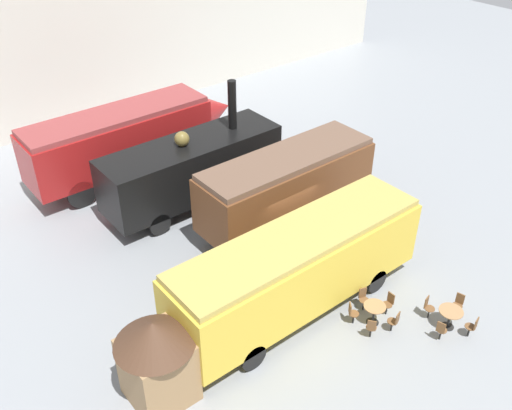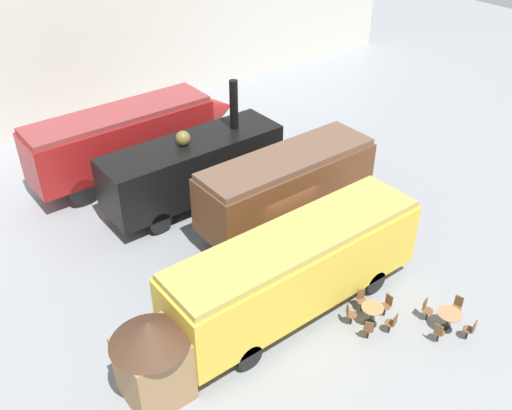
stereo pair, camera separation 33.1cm
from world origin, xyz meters
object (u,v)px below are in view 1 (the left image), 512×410
cafe_table_near (374,310)px  streamlined_locomotive (134,134)px  passenger_coach_vintage (298,266)px  visitor_person (283,245)px  cafe_table_mid (450,314)px  ticket_kiosk (157,357)px  steam_locomotive (193,167)px  passenger_coach_wooden (286,184)px  cafe_chair_0 (352,312)px

cafe_table_near → streamlined_locomotive: bearing=95.1°
passenger_coach_vintage → visitor_person: size_ratio=5.45×
cafe_table_near → cafe_table_mid: 2.54m
passenger_coach_vintage → ticket_kiosk: 5.68m
steam_locomotive → visitor_person: bearing=-88.0°
visitor_person → ticket_kiosk: bearing=-161.0°
ticket_kiosk → steam_locomotive: bearing=51.0°
steam_locomotive → passenger_coach_wooden: size_ratio=1.06×
passenger_coach_vintage → cafe_table_near: size_ratio=12.38×
steam_locomotive → cafe_table_near: (0.58, -10.15, -1.28)m
passenger_coach_vintage → cafe_table_near: passenger_coach_vintage is taller
cafe_table_near → ticket_kiosk: ticket_kiosk is taller
visitor_person → ticket_kiosk: 7.28m
passenger_coach_wooden → cafe_table_mid: passenger_coach_wooden is taller
cafe_chair_0 → visitor_person: 3.89m
streamlined_locomotive → passenger_coach_wooden: size_ratio=1.40×
steam_locomotive → cafe_table_mid: steam_locomotive is taller
passenger_coach_vintage → cafe_chair_0: (0.96, -1.75, -1.39)m
streamlined_locomotive → ticket_kiosk: size_ratio=3.59×
cafe_table_near → ticket_kiosk: 7.57m
cafe_table_near → visitor_person: size_ratio=0.44×
passenger_coach_wooden → visitor_person: size_ratio=4.39×
cafe_table_mid → visitor_person: (-2.24, 6.05, 0.38)m
passenger_coach_wooden → cafe_chair_0: size_ratio=8.84×
cafe_table_mid → visitor_person: size_ratio=0.47×
passenger_coach_vintage → cafe_table_mid: bearing=-49.1°
cafe_chair_0 → ticket_kiosk: (-6.63, 1.50, 1.16)m
cafe_table_near → cafe_chair_0: cafe_chair_0 is taller
passenger_coach_vintage → cafe_chair_0: bearing=-61.2°
streamlined_locomotive → passenger_coach_wooden: passenger_coach_wooden is taller
passenger_coach_wooden → cafe_table_mid: size_ratio=9.41×
steam_locomotive → passenger_coach_wooden: bearing=-63.8°
steam_locomotive → ticket_kiosk: steam_locomotive is taller
cafe_table_mid → streamlined_locomotive: bearing=101.0°
passenger_coach_wooden → passenger_coach_vintage: size_ratio=0.80×
cafe_table_near → cafe_table_mid: (1.85, -1.74, -0.00)m
cafe_table_mid → visitor_person: 6.46m
passenger_coach_wooden → ticket_kiosk: 9.59m
streamlined_locomotive → passenger_coach_vintage: bearing=-91.5°
steam_locomotive → ticket_kiosk: size_ratio=2.73×
steam_locomotive → passenger_coach_vintage: size_ratio=0.86×
cafe_table_near → cafe_chair_0: 0.76m
passenger_coach_wooden → passenger_coach_vintage: bearing=-126.6°
passenger_coach_wooden → visitor_person: bearing=-133.6°
cafe_chair_0 → visitor_person: visitor_person is taller
streamlined_locomotive → steam_locomotive: steam_locomotive is taller
streamlined_locomotive → steam_locomotive: 4.05m
streamlined_locomotive → steam_locomotive: size_ratio=1.32×
visitor_person → cafe_table_mid: bearing=-69.7°
ticket_kiosk → cafe_table_near: bearing=-15.1°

